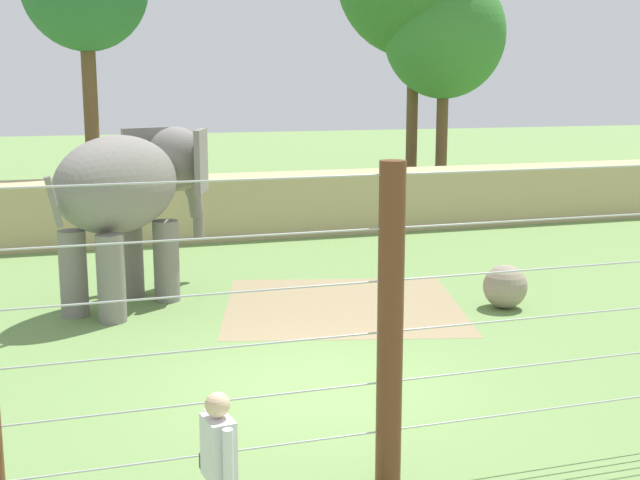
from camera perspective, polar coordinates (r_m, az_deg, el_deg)
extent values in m
plane|color=#6B8E4C|center=(11.97, -0.15, -10.04)|extent=(120.00, 120.00, 0.00)
cube|color=#937F5B|center=(16.11, 1.56, -4.52)|extent=(5.48, 5.39, 0.01)
cube|color=tan|center=(23.17, -9.02, 2.19)|extent=(36.00, 1.80, 1.68)
cylinder|color=gray|center=(17.09, -12.91, -1.14)|extent=(0.50, 0.50, 1.61)
cylinder|color=gray|center=(16.56, -10.53, -1.43)|extent=(0.50, 0.50, 1.61)
cylinder|color=gray|center=(15.89, -16.63, -2.22)|extent=(0.50, 0.50, 1.61)
cylinder|color=gray|center=(15.31, -14.19, -2.58)|extent=(0.50, 0.50, 1.61)
ellipsoid|color=gray|center=(15.94, -13.77, 3.74)|extent=(3.22, 3.27, 1.83)
ellipsoid|color=gray|center=(17.37, -9.86, 5.52)|extent=(1.70, 1.69, 1.32)
cube|color=gray|center=(17.69, -11.89, 5.54)|extent=(1.00, 0.48, 1.26)
cube|color=gray|center=(16.88, -8.19, 5.42)|extent=(0.44, 1.01, 1.26)
cylinder|color=gray|center=(17.82, -8.88, 4.15)|extent=(0.65, 0.66, 0.72)
cylinder|color=gray|center=(17.99, -8.58, 2.60)|extent=(0.50, 0.50, 0.67)
cylinder|color=gray|center=(18.14, -8.37, 1.16)|extent=(0.33, 0.33, 0.63)
cylinder|color=gray|center=(14.73, -17.88, 2.52)|extent=(0.32, 0.33, 0.92)
sphere|color=gray|center=(16.23, 12.63, -3.15)|extent=(0.84, 0.84, 0.84)
cylinder|color=brown|center=(8.65, 4.86, -6.13)|extent=(0.27, 0.27, 3.50)
cylinder|color=#B7B7BC|center=(9.09, 5.71, -12.79)|extent=(9.23, 0.02, 0.02)
cylinder|color=#B7B7BC|center=(8.89, 5.78, -9.57)|extent=(9.23, 0.02, 0.02)
cylinder|color=#B7B7BC|center=(8.71, 5.85, -6.20)|extent=(9.23, 0.02, 0.02)
cylinder|color=#B7B7BC|center=(8.57, 5.92, -2.71)|extent=(9.23, 0.02, 0.02)
cylinder|color=#B7B7BC|center=(8.46, 5.99, 0.88)|extent=(9.23, 0.02, 0.02)
cylinder|color=#B7B7BC|center=(8.38, 6.06, 4.56)|extent=(9.23, 0.02, 0.02)
cube|color=silver|center=(7.40, -7.00, -14.06)|extent=(0.27, 0.39, 0.56)
sphere|color=beige|center=(7.24, -7.07, -11.19)|extent=(0.22, 0.22, 0.22)
cylinder|color=silver|center=(7.20, -6.35, -14.81)|extent=(0.10, 0.10, 0.54)
cylinder|color=silver|center=(7.61, -7.61, -13.36)|extent=(0.10, 0.10, 0.54)
cube|color=black|center=(7.70, -8.20, -14.89)|extent=(0.03, 0.07, 0.14)
cylinder|color=brown|center=(32.23, 8.37, 6.76)|extent=(0.44, 0.44, 4.09)
ellipsoid|color=#33752D|center=(32.20, 8.57, 13.84)|extent=(4.55, 4.55, 4.77)
cylinder|color=brown|center=(32.71, 6.35, 8.34)|extent=(0.44, 0.44, 5.77)
cylinder|color=brown|center=(26.48, -15.43, 7.20)|extent=(0.44, 0.44, 5.54)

